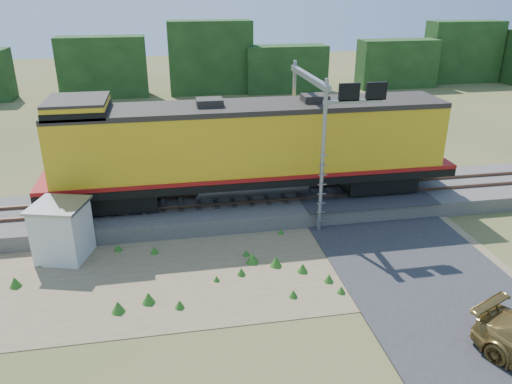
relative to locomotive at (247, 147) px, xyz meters
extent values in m
plane|color=#475123|center=(-0.80, -6.00, -3.66)|extent=(140.00, 140.00, 0.00)
cube|color=slate|center=(-0.80, 0.00, -3.26)|extent=(70.00, 5.00, 0.80)
cube|color=brown|center=(-0.80, -0.72, -2.78)|extent=(70.00, 0.10, 0.16)
cube|color=brown|center=(-0.80, 0.72, -2.78)|extent=(70.00, 0.10, 0.16)
cube|color=#8C7754|center=(-2.80, -5.50, -3.64)|extent=(26.00, 8.00, 0.03)
cube|color=#38383A|center=(6.20, 0.00, -2.83)|extent=(7.00, 5.20, 0.06)
cube|color=#38383A|center=(6.20, 16.00, -3.62)|extent=(7.00, 24.00, 0.08)
cube|color=#163312|center=(-0.80, 32.00, -0.41)|extent=(36.00, 3.00, 6.50)
cube|color=black|center=(-6.57, 0.00, -2.22)|extent=(3.81, 2.44, 0.95)
cube|color=black|center=(7.19, 0.00, -2.22)|extent=(3.81, 2.44, 0.95)
cube|color=black|center=(0.31, 0.00, -1.55)|extent=(21.18, 3.18, 0.38)
cylinder|color=gray|center=(0.31, 0.00, -2.06)|extent=(5.82, 1.27, 1.27)
cube|color=gold|center=(0.31, 0.00, 0.28)|extent=(19.59, 3.07, 3.28)
cube|color=maroon|center=(0.31, 0.00, -1.23)|extent=(21.18, 3.23, 0.19)
cube|color=#28231E|center=(0.31, 0.00, 2.05)|extent=(19.59, 3.12, 0.25)
cube|color=gold|center=(-7.95, 0.00, 2.29)|extent=(2.75, 3.07, 0.74)
cube|color=#28231E|center=(-7.95, 0.00, 2.70)|extent=(2.75, 3.12, 0.13)
cube|color=black|center=(-7.95, 0.00, 2.24)|extent=(2.81, 3.12, 0.37)
cube|color=maroon|center=(-9.54, 0.00, -0.09)|extent=(0.11, 2.12, 1.27)
cube|color=#28231E|center=(-1.81, 0.00, 2.29)|extent=(1.27, 1.06, 0.48)
cube|color=#28231E|center=(3.48, 0.00, 2.29)|extent=(1.27, 1.06, 0.48)
cube|color=silver|center=(-8.75, -3.25, -2.41)|extent=(2.46, 2.46, 2.49)
cube|color=gray|center=(-8.75, -3.25, -1.12)|extent=(2.71, 2.71, 0.12)
cylinder|color=gray|center=(3.13, -2.80, 0.09)|extent=(0.19, 0.19, 7.48)
cylinder|color=gray|center=(3.13, 2.80, 0.09)|extent=(0.19, 0.19, 7.48)
cube|color=gray|center=(3.13, 0.00, 3.40)|extent=(0.27, 6.20, 0.27)
cube|color=gray|center=(4.42, -2.80, 2.76)|extent=(2.78, 0.16, 0.16)
cube|color=black|center=(4.20, -2.80, 3.19)|extent=(0.96, 0.16, 0.80)
cube|color=black|center=(5.48, -2.80, 3.19)|extent=(0.96, 0.16, 0.80)
camera|label=1|loc=(-3.86, -23.94, 7.68)|focal=35.00mm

